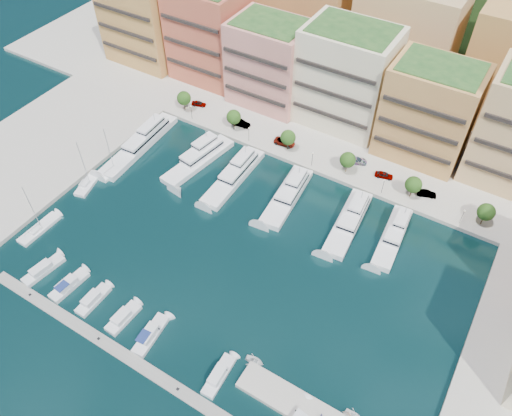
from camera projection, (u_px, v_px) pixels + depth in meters
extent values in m
plane|color=black|center=(243.00, 255.00, 103.83)|extent=(400.00, 400.00, 0.00)
cube|color=#9E998E|center=(361.00, 105.00, 139.99)|extent=(220.00, 64.00, 2.00)
cube|color=#9E998E|center=(10.00, 172.00, 121.21)|extent=(34.00, 76.00, 2.00)
cube|color=#1F3A18|center=(418.00, 34.00, 167.98)|extent=(240.00, 40.00, 58.00)
cube|color=gray|center=(137.00, 364.00, 87.41)|extent=(72.00, 2.20, 0.35)
cube|color=#B98143|center=(144.00, 20.00, 146.96)|extent=(22.00, 16.00, 24.00)
cube|color=black|center=(125.00, 32.00, 142.15)|extent=(20.24, 0.50, 0.90)
cube|color=#BA5D3E|center=(209.00, 33.00, 139.57)|extent=(20.00, 16.00, 26.00)
cube|color=black|center=(191.00, 46.00, 134.76)|extent=(18.40, 0.50, 0.90)
cube|color=#DE897C|center=(270.00, 64.00, 132.40)|extent=(20.00, 15.00, 22.00)
cube|color=black|center=(255.00, 78.00, 127.88)|extent=(18.40, 0.50, 0.90)
cube|color=#1E4B1F|center=(271.00, 23.00, 124.08)|extent=(17.60, 13.20, 0.80)
cube|color=beige|center=(346.00, 78.00, 125.01)|extent=(22.00, 16.00, 25.00)
cube|color=black|center=(332.00, 94.00, 120.20)|extent=(20.24, 0.50, 0.90)
cube|color=#1E4B1F|center=(354.00, 30.00, 115.59)|extent=(19.36, 14.08, 0.80)
cube|color=tan|center=(428.00, 113.00, 116.75)|extent=(20.00, 15.00, 23.00)
cube|color=black|center=(417.00, 130.00, 112.23)|extent=(18.40, 0.50, 0.90)
cube|color=#1E4B1F|center=(442.00, 68.00, 108.06)|extent=(17.60, 13.20, 0.80)
cube|color=tan|center=(306.00, 12.00, 144.19)|extent=(26.00, 18.00, 30.00)
cube|color=tan|center=(405.00, 39.00, 133.52)|extent=(26.00, 18.00, 30.00)
cylinder|color=#473323|center=(185.00, 105.00, 135.76)|extent=(0.24, 0.24, 3.00)
sphere|color=#1E4212|center=(184.00, 98.00, 134.12)|extent=(3.80, 3.80, 3.80)
cylinder|color=#473323|center=(234.00, 124.00, 130.08)|extent=(0.24, 0.24, 3.00)
sphere|color=#1E4212|center=(234.00, 117.00, 128.43)|extent=(3.80, 3.80, 3.80)
cylinder|color=#473323|center=(288.00, 144.00, 124.39)|extent=(0.24, 0.24, 3.00)
sphere|color=#1E4212|center=(288.00, 137.00, 122.74)|extent=(3.80, 3.80, 3.80)
cylinder|color=#473323|center=(346.00, 167.00, 118.70)|extent=(0.24, 0.24, 3.00)
sphere|color=#1E4212|center=(348.00, 160.00, 117.06)|extent=(3.80, 3.80, 3.80)
cylinder|color=#473323|center=(411.00, 192.00, 113.01)|extent=(0.24, 0.24, 3.00)
sphere|color=#1E4212|center=(413.00, 185.00, 111.37)|extent=(3.80, 3.80, 3.80)
cylinder|color=#473323|center=(483.00, 219.00, 107.32)|extent=(0.24, 0.24, 3.00)
sphere|color=#1E4212|center=(486.00, 212.00, 105.68)|extent=(3.80, 3.80, 3.80)
cylinder|color=black|center=(191.00, 113.00, 132.64)|extent=(0.10, 0.10, 4.00)
sphere|color=#FFF2CC|center=(191.00, 106.00, 131.14)|extent=(0.30, 0.30, 0.30)
cylinder|color=black|center=(249.00, 135.00, 126.24)|extent=(0.10, 0.10, 4.00)
sphere|color=#FFF2CC|center=(249.00, 128.00, 124.74)|extent=(0.30, 0.30, 0.30)
cylinder|color=black|center=(312.00, 159.00, 119.84)|extent=(0.10, 0.10, 4.00)
sphere|color=#FFF2CC|center=(313.00, 153.00, 118.34)|extent=(0.30, 0.30, 0.30)
cylinder|color=black|center=(383.00, 187.00, 113.44)|extent=(0.10, 0.10, 4.00)
sphere|color=#FFF2CC|center=(385.00, 180.00, 111.94)|extent=(0.30, 0.30, 0.30)
cylinder|color=black|center=(462.00, 217.00, 107.04)|extent=(0.10, 0.10, 4.00)
sphere|color=#FFF2CC|center=(465.00, 211.00, 105.54)|extent=(0.30, 0.30, 0.30)
cube|color=white|center=(140.00, 146.00, 127.23)|extent=(6.25, 27.15, 2.30)
cube|color=white|center=(145.00, 134.00, 127.30)|extent=(4.73, 15.00, 1.80)
cube|color=black|center=(145.00, 134.00, 127.30)|extent=(4.79, 15.07, 0.55)
cube|color=white|center=(150.00, 125.00, 127.39)|extent=(3.31, 8.22, 1.40)
cylinder|color=#B2B2B7|center=(153.00, 116.00, 127.17)|extent=(0.14, 0.14, 1.80)
cube|color=white|center=(198.00, 162.00, 123.08)|extent=(7.78, 21.71, 2.30)
cube|color=white|center=(203.00, 151.00, 122.82)|extent=(5.53, 12.13, 1.80)
cube|color=black|center=(203.00, 151.00, 122.82)|extent=(5.60, 12.19, 0.55)
cube|color=white|center=(206.00, 142.00, 122.64)|extent=(3.72, 6.72, 1.40)
cylinder|color=#B2B2B7|center=(209.00, 134.00, 122.22)|extent=(0.14, 0.14, 1.80)
cube|color=black|center=(199.00, 164.00, 123.41)|extent=(7.83, 21.76, 0.35)
cube|color=white|center=(234.00, 178.00, 119.13)|extent=(5.32, 22.03, 2.30)
cube|color=white|center=(238.00, 167.00, 118.91)|extent=(4.22, 12.15, 1.80)
cube|color=black|center=(238.00, 167.00, 118.91)|extent=(4.28, 12.21, 0.55)
cube|color=white|center=(242.00, 158.00, 118.76)|extent=(3.03, 6.64, 1.40)
cylinder|color=#B2B2B7|center=(245.00, 149.00, 118.36)|extent=(0.14, 0.14, 1.80)
cube|color=white|center=(287.00, 198.00, 114.66)|extent=(6.76, 20.47, 2.30)
cube|color=white|center=(291.00, 186.00, 114.34)|extent=(5.04, 11.38, 1.80)
cube|color=black|center=(291.00, 186.00, 114.34)|extent=(5.11, 11.45, 0.55)
cube|color=white|center=(295.00, 177.00, 114.11)|extent=(3.50, 6.28, 1.40)
cylinder|color=#B2B2B7|center=(298.00, 169.00, 113.64)|extent=(0.14, 0.14, 1.80)
cube|color=white|center=(348.00, 224.00, 109.16)|extent=(6.38, 20.59, 2.30)
cube|color=white|center=(353.00, 212.00, 108.85)|extent=(4.78, 11.43, 1.80)
cube|color=black|center=(353.00, 212.00, 108.85)|extent=(4.85, 11.49, 0.55)
cube|color=white|center=(357.00, 202.00, 108.63)|extent=(3.33, 6.29, 1.40)
cylinder|color=#B2B2B7|center=(360.00, 194.00, 108.17)|extent=(0.14, 0.14, 1.80)
cube|color=black|center=(348.00, 226.00, 109.49)|extent=(6.43, 20.64, 0.35)
cube|color=white|center=(392.00, 239.00, 106.35)|extent=(5.55, 18.31, 2.30)
cube|color=white|center=(397.00, 227.00, 105.91)|extent=(4.16, 10.16, 1.80)
cube|color=black|center=(397.00, 227.00, 105.91)|extent=(4.22, 10.23, 0.55)
cube|color=white|center=(401.00, 218.00, 105.58)|extent=(2.89, 5.59, 1.40)
cylinder|color=#B2B2B7|center=(404.00, 209.00, 105.04)|extent=(0.14, 0.14, 1.80)
cube|color=silver|center=(44.00, 270.00, 100.80)|extent=(3.67, 9.13, 1.40)
cube|color=silver|center=(40.00, 268.00, 99.59)|extent=(2.51, 4.48, 1.10)
cube|color=black|center=(47.00, 263.00, 100.81)|extent=(1.81, 0.34, 0.55)
cube|color=silver|center=(70.00, 286.00, 98.25)|extent=(3.23, 8.48, 1.40)
cube|color=silver|center=(66.00, 284.00, 97.05)|extent=(2.33, 4.13, 1.10)
cube|color=black|center=(73.00, 278.00, 98.21)|extent=(1.89, 0.24, 0.55)
cube|color=navy|center=(61.00, 286.00, 95.99)|extent=(2.01, 2.62, 0.12)
cube|color=silver|center=(94.00, 301.00, 95.95)|extent=(2.48, 7.58, 1.40)
cube|color=silver|center=(91.00, 298.00, 94.78)|extent=(1.93, 3.64, 1.10)
cube|color=black|center=(97.00, 293.00, 95.85)|extent=(1.78, 0.10, 0.55)
cube|color=silver|center=(124.00, 319.00, 93.25)|extent=(2.95, 7.42, 1.40)
cube|color=silver|center=(121.00, 316.00, 92.09)|extent=(2.21, 3.59, 1.10)
cube|color=black|center=(127.00, 311.00, 93.12)|extent=(1.90, 0.18, 0.55)
cube|color=silver|center=(151.00, 335.00, 90.90)|extent=(3.39, 8.96, 1.40)
cube|color=silver|center=(148.00, 334.00, 89.70)|extent=(2.39, 4.38, 1.10)
cube|color=black|center=(155.00, 327.00, 90.90)|extent=(1.84, 0.28, 0.55)
cube|color=navy|center=(144.00, 337.00, 88.60)|extent=(2.03, 2.79, 0.12)
cube|color=silver|center=(219.00, 376.00, 85.58)|extent=(2.81, 8.19, 1.40)
cube|color=silver|center=(217.00, 375.00, 84.40)|extent=(2.05, 3.97, 1.10)
cube|color=black|center=(223.00, 368.00, 85.52)|extent=(1.70, 0.20, 0.55)
cube|color=black|center=(301.00, 414.00, 80.13)|extent=(1.89, 0.33, 0.55)
cube|color=white|center=(40.00, 229.00, 108.35)|extent=(2.97, 10.05, 1.20)
cube|color=white|center=(35.00, 230.00, 107.11)|extent=(1.72, 2.53, 0.60)
cylinder|color=#B2B2B7|center=(32.00, 207.00, 103.82)|extent=(0.14, 0.14, 12.00)
cylinder|color=#B2B2B7|center=(32.00, 229.00, 106.30)|extent=(0.18, 4.50, 0.10)
cube|color=white|center=(114.00, 171.00, 121.09)|extent=(3.05, 8.15, 1.20)
cube|color=white|center=(111.00, 170.00, 119.97)|extent=(1.71, 2.08, 0.60)
cylinder|color=#B2B2B7|center=(109.00, 149.00, 116.51)|extent=(0.14, 0.14, 12.00)
cylinder|color=#B2B2B7|center=(109.00, 169.00, 119.22)|extent=(0.26, 3.62, 0.10)
cube|color=white|center=(88.00, 184.00, 117.96)|extent=(4.95, 9.01, 1.20)
cube|color=white|center=(85.00, 184.00, 116.80)|extent=(2.18, 2.51, 0.60)
cylinder|color=#B2B2B7|center=(83.00, 162.00, 113.39)|extent=(0.14, 0.14, 12.00)
cylinder|color=#B2B2B7|center=(83.00, 183.00, 116.04)|extent=(1.11, 3.75, 0.10)
imported|color=white|center=(255.00, 361.00, 87.35)|extent=(3.63, 2.75, 0.71)
imported|color=beige|center=(347.00, 414.00, 81.01)|extent=(1.70, 1.47, 0.89)
imported|color=gray|center=(199.00, 104.00, 137.68)|extent=(4.32, 2.70, 1.37)
imported|color=gray|center=(241.00, 123.00, 131.40)|extent=(5.18, 2.26, 1.66)
imported|color=gray|center=(285.00, 142.00, 126.23)|extent=(5.67, 3.17, 1.50)
imported|color=gray|center=(355.00, 160.00, 121.39)|extent=(6.01, 4.34, 1.62)
imported|color=gray|center=(384.00, 175.00, 117.92)|extent=(4.59, 2.62, 1.47)
imported|color=gray|center=(427.00, 194.00, 113.70)|extent=(4.51, 2.67, 1.40)
imported|color=#272D4E|center=(321.00, 416.00, 79.45)|extent=(0.68, 0.69, 1.61)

